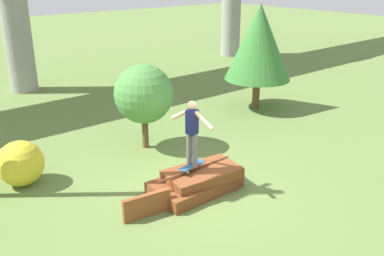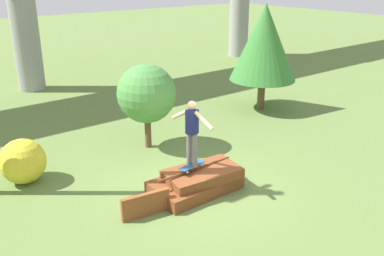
{
  "view_description": "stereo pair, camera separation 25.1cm",
  "coord_description": "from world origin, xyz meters",
  "views": [
    {
      "loc": [
        -5.7,
        -6.79,
        4.92
      ],
      "look_at": [
        -0.07,
        0.02,
        1.58
      ],
      "focal_mm": 40.0,
      "sensor_mm": 36.0,
      "label": 1
    },
    {
      "loc": [
        -5.51,
        -6.95,
        4.92
      ],
      "look_at": [
        -0.07,
        0.02,
        1.58
      ],
      "focal_mm": 40.0,
      "sensor_mm": 36.0,
      "label": 2
    }
  ],
  "objects": [
    {
      "name": "ground_plane",
      "position": [
        0.0,
        0.0,
        0.0
      ],
      "size": [
        80.0,
        80.0,
        0.0
      ],
      "primitive_type": "plane",
      "color": "olive"
    },
    {
      "name": "scrap_pile",
      "position": [
        0.05,
        -0.03,
        0.25
      ],
      "size": [
        2.1,
        1.31,
        0.59
      ],
      "color": "brown",
      "rests_on": "ground_plane"
    },
    {
      "name": "scrap_plank_loose",
      "position": [
        -1.49,
        -0.2,
        0.25
      ],
      "size": [
        1.07,
        0.26,
        0.51
      ],
      "color": "brown",
      "rests_on": "ground_plane"
    },
    {
      "name": "skateboard",
      "position": [
        -0.07,
        0.02,
        0.66
      ],
      "size": [
        0.75,
        0.33,
        0.09
      ],
      "color": "#23517F",
      "rests_on": "scrap_pile"
    },
    {
      "name": "skater",
      "position": [
        -0.07,
        0.02,
        1.55
      ],
      "size": [
        0.31,
        1.18,
        1.53
      ],
      "color": "slate",
      "rests_on": "skateboard"
    },
    {
      "name": "tree_behind_left",
      "position": [
        5.74,
        3.37,
        2.43
      ],
      "size": [
        2.36,
        2.36,
        3.78
      ],
      "color": "brown",
      "rests_on": "ground_plane"
    },
    {
      "name": "tree_behind_right",
      "position": [
        0.54,
        2.89,
        1.6
      ],
      "size": [
        1.66,
        1.66,
        2.43
      ],
      "color": "brown",
      "rests_on": "ground_plane"
    },
    {
      "name": "bush_yellow_flowering",
      "position": [
        -3.0,
        2.88,
        0.55
      ],
      "size": [
        1.1,
        1.1,
        1.1
      ],
      "color": "gold",
      "rests_on": "ground_plane"
    }
  ]
}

